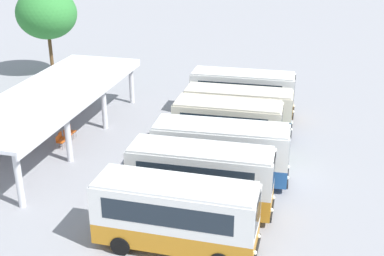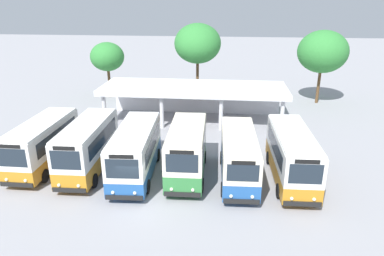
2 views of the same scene
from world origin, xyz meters
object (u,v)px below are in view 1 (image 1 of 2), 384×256
object	(u,v)px
city_bus_nearest_orange	(176,213)
city_bus_middle_cream	(221,150)
city_bus_second_in_row	(201,177)
waiting_chair_end_by_column	(59,141)
city_bus_fourth_amber	(228,126)
waiting_chair_fourth_seat	(71,131)
waiting_chair_second_from_end	(62,137)
city_bus_far_end_green	(243,92)
city_bus_fifth_blue	(238,109)
waiting_chair_middle_seat	(67,134)

from	to	relation	value
city_bus_nearest_orange	city_bus_middle_cream	world-z (taller)	city_bus_middle_cream
city_bus_second_in_row	waiting_chair_end_by_column	size ratio (longest dim) A/B	8.42
city_bus_nearest_orange	waiting_chair_end_by_column	xyz separation A→B (m)	(8.23, 10.05, -1.28)
city_bus_nearest_orange	city_bus_fourth_amber	bearing A→B (deg)	-2.36
waiting_chair_fourth_seat	waiting_chair_second_from_end	bearing A→B (deg)	176.62
city_bus_middle_cream	city_bus_far_end_green	bearing A→B (deg)	2.20
city_bus_fifth_blue	city_bus_fourth_amber	bearing A→B (deg)	178.42
waiting_chair_middle_seat	city_bus_nearest_orange	bearing A→B (deg)	-132.83
city_bus_second_in_row	city_bus_fourth_amber	bearing A→B (deg)	-0.78
waiting_chair_fourth_seat	city_bus_fourth_amber	bearing A→B (deg)	-89.26
waiting_chair_second_from_end	city_bus_fourth_amber	bearing A→B (deg)	-83.18
waiting_chair_middle_seat	waiting_chair_fourth_seat	distance (m)	0.57
city_bus_fourth_amber	city_bus_far_end_green	size ratio (longest dim) A/B	0.88
city_bus_fifth_blue	waiting_chair_middle_seat	xyz separation A→B (m)	(-4.05, 10.60, -1.21)
city_bus_far_end_green	city_bus_nearest_orange	bearing A→B (deg)	179.09
city_bus_far_end_green	waiting_chair_end_by_column	bearing A→B (deg)	129.61
waiting_chair_second_from_end	waiting_chair_fourth_seat	xyz separation A→B (m)	(1.13, -0.07, 0.00)
city_bus_nearest_orange	city_bus_far_end_green	world-z (taller)	city_bus_far_end_green
city_bus_nearest_orange	waiting_chair_second_from_end	xyz separation A→B (m)	(8.79, 10.17, -1.28)
city_bus_nearest_orange	city_bus_fifth_blue	distance (m)	13.42
waiting_chair_end_by_column	waiting_chair_second_from_end	xyz separation A→B (m)	(0.57, 0.12, 0.00)
city_bus_far_end_green	waiting_chair_fourth_seat	world-z (taller)	city_bus_far_end_green
city_bus_second_in_row	city_bus_far_end_green	distance (m)	13.41
city_bus_fifth_blue	waiting_chair_middle_seat	size ratio (longest dim) A/B	8.49
city_bus_middle_cream	city_bus_far_end_green	size ratio (longest dim) A/B	1.00
city_bus_fifth_blue	city_bus_far_end_green	bearing A→B (deg)	4.09
city_bus_nearest_orange	city_bus_middle_cream	bearing A→B (deg)	-5.57
city_bus_fourth_amber	city_bus_nearest_orange	bearing A→B (deg)	177.64
city_bus_nearest_orange	city_bus_middle_cream	distance (m)	6.74
waiting_chair_end_by_column	city_bus_second_in_row	bearing A→B (deg)	-115.17
city_bus_second_in_row	waiting_chair_middle_seat	world-z (taller)	city_bus_second_in_row
waiting_chair_end_by_column	waiting_chair_middle_seat	distance (m)	1.13
city_bus_fifth_blue	waiting_chair_second_from_end	xyz separation A→B (m)	(-4.62, 10.68, -1.21)
city_bus_middle_cream	city_bus_far_end_green	distance (m)	10.06
waiting_chair_second_from_end	waiting_chair_middle_seat	distance (m)	0.57
city_bus_far_end_green	city_bus_second_in_row	bearing A→B (deg)	-179.76
waiting_chair_end_by_column	waiting_chair_middle_seat	bearing A→B (deg)	2.33
city_bus_middle_cream	city_bus_fifth_blue	size ratio (longest dim) A/B	1.04
city_bus_nearest_orange	city_bus_fourth_amber	distance (m)	10.07
city_bus_fifth_blue	city_bus_far_end_green	size ratio (longest dim) A/B	0.96
city_bus_far_end_green	waiting_chair_fourth_seat	distance (m)	12.49
city_bus_nearest_orange	waiting_chair_second_from_end	size ratio (longest dim) A/B	8.43
waiting_chair_end_by_column	waiting_chair_middle_seat	world-z (taller)	same
city_bus_second_in_row	city_bus_nearest_orange	bearing A→B (deg)	174.48
city_bus_middle_cream	city_bus_fifth_blue	world-z (taller)	city_bus_middle_cream
city_bus_far_end_green	waiting_chair_second_from_end	size ratio (longest dim) A/B	8.83
city_bus_middle_cream	waiting_chair_end_by_column	world-z (taller)	city_bus_middle_cream
city_bus_nearest_orange	city_bus_second_in_row	world-z (taller)	city_bus_second_in_row
city_bus_middle_cream	waiting_chair_middle_seat	distance (m)	11.15
city_bus_nearest_orange	city_bus_fifth_blue	size ratio (longest dim) A/B	0.99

